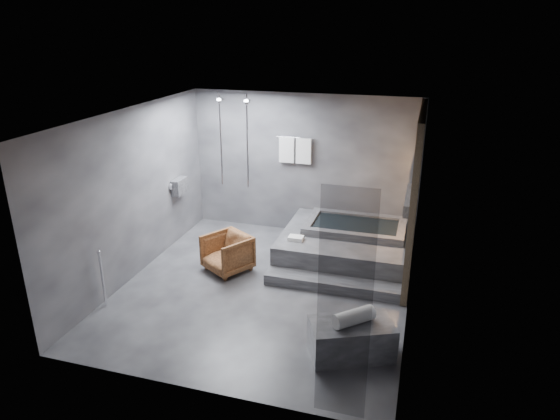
% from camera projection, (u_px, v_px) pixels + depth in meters
% --- Properties ---
extents(room, '(5.00, 5.04, 2.82)m').
position_uv_depth(room, '(293.00, 184.00, 7.59)').
color(room, '#2C2C2E').
rests_on(room, ground).
extents(tub_deck, '(2.20, 2.00, 0.50)m').
position_uv_depth(tub_deck, '(345.00, 246.00, 9.03)').
color(tub_deck, '#313033').
rests_on(tub_deck, ground).
extents(tub_step, '(2.20, 0.36, 0.18)m').
position_uv_depth(tub_step, '(332.00, 284.00, 8.03)').
color(tub_step, '#313033').
rests_on(tub_step, ground).
extents(concrete_bench, '(1.19, 0.96, 0.47)m').
position_uv_depth(concrete_bench, '(351.00, 339.00, 6.40)').
color(concrete_bench, '#37373A').
rests_on(concrete_bench, ground).
extents(driftwood_chair, '(0.97, 0.97, 0.65)m').
position_uv_depth(driftwood_chair, '(227.00, 253.00, 8.56)').
color(driftwood_chair, '#462511').
rests_on(driftwood_chair, ground).
extents(rolled_towel, '(0.54, 0.52, 0.20)m').
position_uv_depth(rolled_towel, '(354.00, 317.00, 6.27)').
color(rolled_towel, white).
rests_on(rolled_towel, concrete_bench).
extents(deck_towel, '(0.26, 0.19, 0.07)m').
position_uv_depth(deck_towel, '(296.00, 238.00, 8.64)').
color(deck_towel, white).
rests_on(deck_towel, tub_deck).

